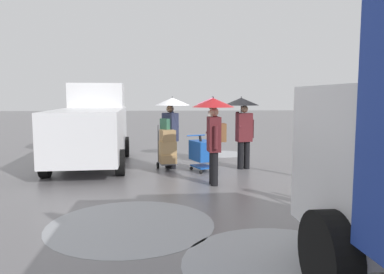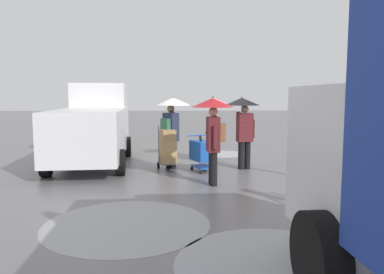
{
  "view_description": "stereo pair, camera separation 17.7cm",
  "coord_description": "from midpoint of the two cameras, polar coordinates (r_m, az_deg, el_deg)",
  "views": [
    {
      "loc": [
        1.34,
        11.22,
        2.15
      ],
      "look_at": [
        0.59,
        1.11,
        1.05
      ],
      "focal_mm": 35.15,
      "sensor_mm": 36.0,
      "label": 1
    },
    {
      "loc": [
        1.16,
        11.23,
        2.15
      ],
      "look_at": [
        0.59,
        1.11,
        1.05
      ],
      "focal_mm": 35.15,
      "sensor_mm": 36.0,
      "label": 2
    }
  ],
  "objects": [
    {
      "name": "ground_plane",
      "position": [
        11.49,
        3.06,
        -4.6
      ],
      "size": [
        90.0,
        90.0,
        0.0
      ],
      "primitive_type": "plane",
      "color": "slate"
    },
    {
      "name": "pedestrian_pink_side",
      "position": [
        12.43,
        3.7,
        3.58
      ],
      "size": [
        1.04,
        1.04,
        2.15
      ],
      "color": "black",
      "rests_on": "ground"
    },
    {
      "name": "shopping_cart_vendor",
      "position": [
        10.78,
        2.12,
        -2.24
      ],
      "size": [
        0.81,
        0.96,
        1.04
      ],
      "color": "#1951B2",
      "rests_on": "ground"
    },
    {
      "name": "slush_patch_mid_street",
      "position": [
        14.1,
        5.11,
        -2.58
      ],
      "size": [
        1.74,
        1.74,
        0.01
      ],
      "primitive_type": "cylinder",
      "color": "#ADAFB5",
      "rests_on": "ground"
    },
    {
      "name": "slush_patch_under_van",
      "position": [
        6.59,
        -9.06,
        -12.91
      ],
      "size": [
        2.81,
        2.81,
        0.01
      ],
      "primitive_type": "cylinder",
      "color": "#999BA0",
      "rests_on": "ground"
    },
    {
      "name": "cargo_van_parked_right",
      "position": [
        12.27,
        -14.39,
        1.46
      ],
      "size": [
        2.42,
        5.44,
        2.6
      ],
      "color": "white",
      "rests_on": "ground"
    },
    {
      "name": "pedestrian_far_side",
      "position": [
        9.09,
        3.78,
        2.52
      ],
      "size": [
        1.04,
        1.04,
        2.15
      ],
      "color": "black",
      "rests_on": "ground"
    },
    {
      "name": "pedestrian_black_side",
      "position": [
        11.11,
        -2.64,
        3.2
      ],
      "size": [
        1.04,
        1.04,
        2.15
      ],
      "color": "black",
      "rests_on": "ground"
    },
    {
      "name": "slush_patch_near_cluster",
      "position": [
        5.21,
        13.75,
        -18.33
      ],
      "size": [
        2.66,
        2.66,
        0.01
      ],
      "primitive_type": "cylinder",
      "color": "#999BA0",
      "rests_on": "ground"
    },
    {
      "name": "pedestrian_white_side",
      "position": [
        11.13,
        8.2,
        3.14
      ],
      "size": [
        1.04,
        1.04,
        2.15
      ],
      "color": "black",
      "rests_on": "ground"
    },
    {
      "name": "hand_dolly_boxes",
      "position": [
        10.93,
        -3.2,
        -1.75
      ],
      "size": [
        0.63,
        0.79,
        1.32
      ],
      "color": "#515156",
      "rests_on": "ground"
    }
  ]
}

